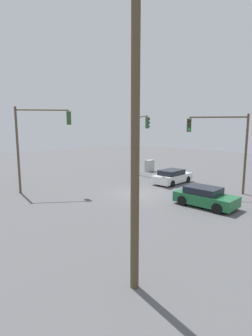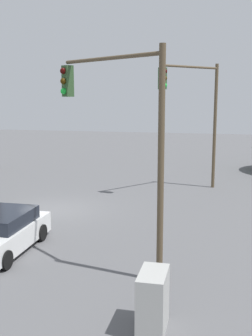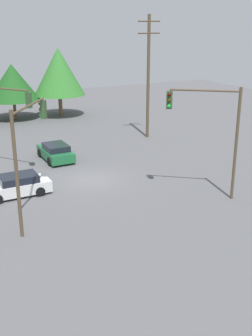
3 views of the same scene
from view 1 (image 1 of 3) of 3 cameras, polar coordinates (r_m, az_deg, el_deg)
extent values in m
plane|color=#5B5B5E|center=(21.24, 2.60, -5.61)|extent=(80.00, 80.00, 0.00)
cube|color=silver|center=(25.36, 10.10, -2.13)|extent=(4.25, 1.82, 0.70)
cube|color=black|center=(25.08, 9.86, -0.90)|extent=(2.34, 1.60, 0.46)
cylinder|color=black|center=(26.95, 10.14, -1.94)|extent=(0.60, 0.22, 0.60)
cylinder|color=black|center=(26.04, 13.29, -2.42)|extent=(0.60, 0.22, 0.60)
cylinder|color=black|center=(24.85, 6.72, -2.79)|extent=(0.60, 0.22, 0.60)
cylinder|color=black|center=(23.86, 10.02, -3.36)|extent=(0.60, 0.22, 0.60)
cube|color=#1E6638|center=(18.61, 16.94, -6.44)|extent=(1.89, 4.04, 0.69)
cube|color=black|center=(18.56, 16.47, -4.64)|extent=(1.66, 2.22, 0.45)
cylinder|color=black|center=(18.95, 21.56, -7.01)|extent=(0.22, 0.67, 0.67)
cylinder|color=black|center=(17.37, 19.24, -8.33)|extent=(0.22, 0.67, 0.67)
cylinder|color=black|center=(19.99, 14.91, -5.85)|extent=(0.22, 0.67, 0.67)
cylinder|color=black|center=(18.50, 12.16, -6.95)|extent=(0.22, 0.67, 0.67)
cylinder|color=brown|center=(29.23, 2.39, 4.96)|extent=(0.18, 0.18, 6.59)
cylinder|color=brown|center=(27.00, 3.44, 11.08)|extent=(2.72, 3.68, 0.12)
cube|color=#2D4C28|center=(24.81, 4.62, 9.80)|extent=(0.43, 0.44, 1.05)
sphere|color=#360503|center=(24.86, 5.02, 10.57)|extent=(0.22, 0.22, 0.22)
sphere|color=#392605|center=(24.86, 5.01, 9.80)|extent=(0.22, 0.22, 0.22)
sphere|color=green|center=(24.85, 5.00, 9.02)|extent=(0.22, 0.22, 0.22)
cylinder|color=brown|center=(22.63, 24.59, 2.64)|extent=(0.18, 0.18, 6.34)
cylinder|color=brown|center=(22.04, 19.46, 10.40)|extent=(2.65, 3.69, 0.12)
cube|color=#2D4C28|center=(21.75, 13.55, 9.04)|extent=(0.42, 0.44, 1.05)
sphere|color=#360503|center=(21.58, 13.62, 9.93)|extent=(0.22, 0.22, 0.22)
sphere|color=#392605|center=(21.57, 13.59, 9.04)|extent=(0.22, 0.22, 0.22)
sphere|color=green|center=(21.58, 13.56, 8.15)|extent=(0.22, 0.22, 0.22)
cylinder|color=brown|center=(22.59, -22.48, 3.49)|extent=(0.18, 0.18, 6.90)
cylinder|color=brown|center=(22.09, -17.77, 11.95)|extent=(3.26, 2.64, 0.12)
cube|color=#2D4C28|center=(21.79, -12.33, 10.57)|extent=(0.44, 0.43, 1.05)
sphere|color=#360503|center=(21.97, -12.32, 11.43)|extent=(0.22, 0.22, 0.22)
sphere|color=#392605|center=(21.96, -12.29, 10.56)|extent=(0.22, 0.22, 0.22)
sphere|color=green|center=(21.95, -12.26, 9.68)|extent=(0.22, 0.22, 0.22)
cylinder|color=brown|center=(8.13, 2.04, 10.19)|extent=(0.28, 0.28, 11.07)
cube|color=#B2B2AD|center=(31.59, 5.15, 0.49)|extent=(1.13, 0.61, 1.38)
camera|label=2|loc=(39.10, 11.86, 8.73)|focal=45.00mm
camera|label=3|loc=(47.15, -12.48, 15.02)|focal=45.00mm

